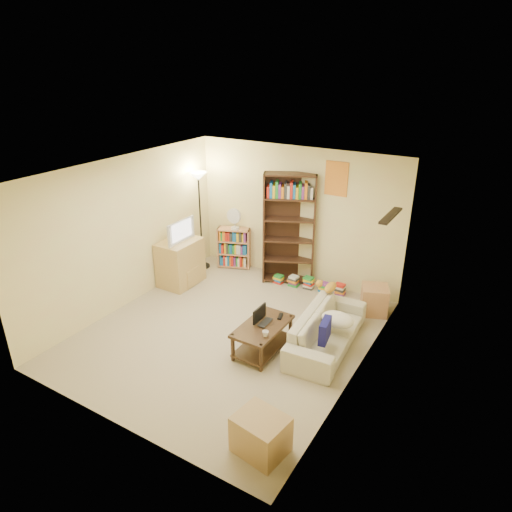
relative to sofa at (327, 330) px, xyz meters
name	(u,v)px	position (x,y,z in m)	size (l,w,h in m)	color
room	(227,234)	(-1.41, -0.45, 1.36)	(4.50, 4.54, 2.52)	tan
sofa	(327,330)	(0.00, 0.00, 0.00)	(0.82, 1.84, 0.52)	#BEB79D
navy_pillow	(325,331)	(0.11, -0.38, 0.24)	(0.34, 0.10, 0.31)	navy
cream_blanket	(337,320)	(0.13, 0.05, 0.19)	(0.48, 0.34, 0.21)	silver
tabby_cat	(328,287)	(-0.28, 0.67, 0.33)	(0.41, 0.17, 0.14)	gold
coffee_table	(263,334)	(-0.74, -0.59, 0.01)	(0.55, 0.97, 0.43)	#3E2917
laptop	(268,323)	(-0.69, -0.53, 0.18)	(0.19, 0.29, 0.02)	black
laptop_screen	(259,314)	(-0.83, -0.53, 0.29)	(0.01, 0.32, 0.21)	white
mug	(265,334)	(-0.56, -0.82, 0.21)	(0.12, 0.12, 0.08)	white
tv_remote	(280,316)	(-0.63, -0.27, 0.18)	(0.05, 0.17, 0.02)	black
tv_stand	(180,262)	(-3.12, 0.48, 0.16)	(0.56, 0.79, 0.84)	tan
television	(178,231)	(-3.12, 0.48, 0.78)	(0.09, 0.70, 0.40)	black
tall_bookshelf	(289,226)	(-1.46, 1.60, 0.83)	(0.97, 0.67, 2.06)	#3A2416
short_bookshelf	(234,248)	(-2.67, 1.60, 0.15)	(0.69, 0.47, 0.82)	tan
desk_fan	(234,218)	(-2.62, 1.55, 0.79)	(0.29, 0.16, 0.43)	silver
floor_lamp	(199,193)	(-3.22, 1.27, 1.28)	(0.33, 0.33, 1.93)	black
side_table	(374,300)	(0.30, 1.27, -0.02)	(0.41, 0.41, 0.47)	tan
end_cabinet	(261,434)	(0.16, -2.18, -0.04)	(0.53, 0.44, 0.44)	tan
book_stacks	(310,284)	(-0.95, 1.50, -0.16)	(1.35, 0.29, 0.23)	red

